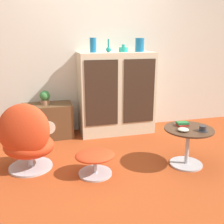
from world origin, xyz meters
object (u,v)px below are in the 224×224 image
tv_console (48,121)px  vase_inner_right (123,49)px  coffee_table (188,142)px  bowl (183,130)px  vase_inner_left (109,49)px  vase_rightmost (140,45)px  teacup (203,129)px  book_stack (182,124)px  ottoman (95,158)px  vase_leftmost (93,45)px  sideboard (116,93)px  potted_plant (45,97)px  egg_chair (26,139)px

tv_console → vase_inner_right: vase_inner_right is taller
coffee_table → bowl: size_ratio=4.58×
vase_inner_left → tv_console: bearing=177.9°
tv_console → vase_rightmost: size_ratio=3.61×
vase_inner_left → bowl: vase_inner_left is taller
tv_console → coffee_table: bearing=-41.3°
coffee_table → teacup: bearing=-50.4°
book_stack → bowl: size_ratio=1.14×
ottoman → coffee_table: bearing=-3.5°
coffee_table → book_stack: 0.22m
ottoman → book_stack: book_stack is taller
ottoman → vase_leftmost: size_ratio=2.11×
ottoman → teacup: (1.19, -0.18, 0.29)m
vase_leftmost → book_stack: size_ratio=1.49×
sideboard → vase_inner_left: vase_inner_left is taller
bowl → book_stack: bearing=63.1°
vase_leftmost → vase_inner_right: 0.46m
ottoman → vase_rightmost: vase_rightmost is taller
potted_plant → vase_leftmost: bearing=-2.7°
ottoman → sideboard: bearing=64.4°
tv_console → bowl: size_ratio=5.93×
egg_chair → potted_plant: egg_chair is taller
egg_chair → teacup: egg_chair is taller
potted_plant → teacup: bearing=-41.7°
vase_inner_left → vase_rightmost: size_ratio=0.93×
book_stack → tv_console: bearing=140.7°
ottoman → bowl: (0.98, -0.13, 0.29)m
sideboard → potted_plant: size_ratio=6.06×
vase_inner_right → potted_plant: size_ratio=0.64×
book_stack → bowl: (-0.09, -0.17, -0.00)m
teacup → book_stack: teacup is taller
sideboard → coffee_table: bearing=-69.7°
sideboard → ottoman: (-0.60, -1.25, -0.44)m
coffee_table → potted_plant: potted_plant is taller
potted_plant → egg_chair: bearing=-103.5°
coffee_table → book_stack: size_ratio=4.03×
potted_plant → bowl: 2.03m
ottoman → teacup: 1.24m
vase_rightmost → bowl: (0.01, -1.39, -0.88)m
book_stack → teacup: bearing=-62.2°
vase_inner_left → bowl: size_ratio=1.53×
egg_chair → vase_rightmost: vase_rightmost is taller
egg_chair → potted_plant: bearing=76.5°
potted_plant → tv_console: bearing=-1.8°
vase_leftmost → sideboard: bearing=-0.6°
sideboard → vase_leftmost: bearing=179.4°
vase_inner_right → vase_rightmost: size_ratio=0.66×
vase_inner_right → teacup: (0.48, -1.44, -0.81)m
vase_leftmost → vase_inner_right: vase_leftmost is taller
egg_chair → vase_leftmost: 1.68m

